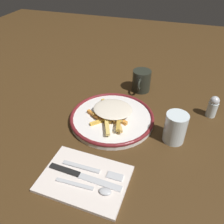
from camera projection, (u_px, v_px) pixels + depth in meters
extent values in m
plane|color=#412B14|center=(112.00, 120.00, 0.82)|extent=(2.60, 2.60, 0.00)
cylinder|color=white|center=(112.00, 118.00, 0.81)|extent=(0.30, 0.30, 0.02)
torus|color=maroon|center=(112.00, 116.00, 0.81)|extent=(0.30, 0.30, 0.01)
cube|color=#E3A951|center=(112.00, 116.00, 0.80)|extent=(0.07, 0.05, 0.01)
cube|color=#D7B057|center=(120.00, 114.00, 0.80)|extent=(0.07, 0.04, 0.01)
cube|color=#DFB75C|center=(110.00, 111.00, 0.81)|extent=(0.05, 0.06, 0.01)
cube|color=gold|center=(105.00, 104.00, 0.86)|extent=(0.06, 0.05, 0.01)
cube|color=gold|center=(119.00, 123.00, 0.75)|extent=(0.07, 0.03, 0.01)
cube|color=gold|center=(114.00, 119.00, 0.79)|extent=(0.08, 0.05, 0.01)
cube|color=gold|center=(101.00, 111.00, 0.83)|extent=(0.07, 0.04, 0.01)
cube|color=#E6C15F|center=(107.00, 126.00, 0.75)|extent=(0.09, 0.05, 0.01)
cube|color=gold|center=(102.00, 112.00, 0.81)|extent=(0.06, 0.06, 0.01)
cube|color=gold|center=(100.00, 121.00, 0.78)|extent=(0.06, 0.06, 0.01)
cube|color=orange|center=(95.00, 116.00, 0.80)|extent=(0.04, 0.07, 0.01)
cube|color=#E3B056|center=(118.00, 123.00, 0.76)|extent=(0.08, 0.05, 0.01)
cube|color=gold|center=(120.00, 115.00, 0.81)|extent=(0.09, 0.02, 0.01)
cube|color=orange|center=(118.00, 119.00, 0.79)|extent=(0.04, 0.07, 0.01)
ellipsoid|color=silver|center=(112.00, 109.00, 0.80)|extent=(0.12, 0.14, 0.01)
cube|color=silver|center=(85.00, 179.00, 0.61)|extent=(0.17, 0.24, 0.01)
cube|color=silver|center=(81.00, 167.00, 0.64)|extent=(0.01, 0.11, 0.01)
cube|color=silver|center=(115.00, 176.00, 0.61)|extent=(0.02, 0.04, 0.00)
cube|color=black|center=(65.00, 170.00, 0.63)|extent=(0.02, 0.09, 0.01)
cube|color=silver|center=(100.00, 182.00, 0.60)|extent=(0.03, 0.12, 0.00)
cube|color=silver|center=(74.00, 184.00, 0.59)|extent=(0.01, 0.10, 0.00)
ellipsoid|color=silver|center=(105.00, 192.00, 0.57)|extent=(0.02, 0.03, 0.01)
cylinder|color=silver|center=(175.00, 128.00, 0.71)|extent=(0.07, 0.07, 0.10)
cylinder|color=#24271F|center=(141.00, 81.00, 0.96)|extent=(0.08, 0.08, 0.09)
torus|color=#24271F|center=(139.00, 85.00, 0.92)|extent=(0.05, 0.01, 0.05)
cylinder|color=silver|center=(212.00, 109.00, 0.83)|extent=(0.04, 0.04, 0.06)
sphere|color=#B7BABF|center=(215.00, 101.00, 0.80)|extent=(0.03, 0.03, 0.03)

